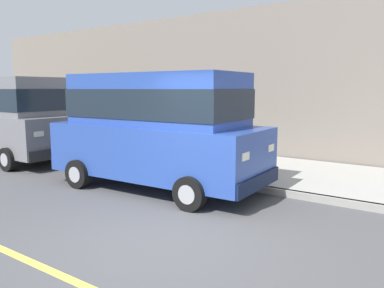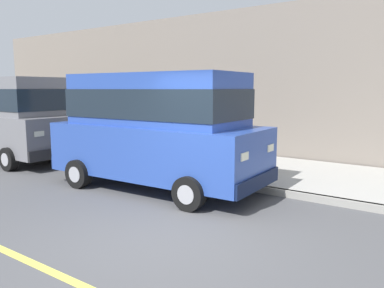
{
  "view_description": "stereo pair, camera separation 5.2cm",
  "coord_description": "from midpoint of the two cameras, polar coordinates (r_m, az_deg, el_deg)",
  "views": [
    {
      "loc": [
        -4.21,
        -3.46,
        2.2
      ],
      "look_at": [
        3.45,
        1.97,
        0.85
      ],
      "focal_mm": 36.09,
      "sensor_mm": 36.0,
      "label": 1
    },
    {
      "loc": [
        -4.18,
        -3.5,
        2.2
      ],
      "look_at": [
        3.45,
        1.97,
        0.85
      ],
      "focal_mm": 36.09,
      "sensor_mm": 36.0,
      "label": 2
    }
  ],
  "objects": [
    {
      "name": "ground_plane",
      "position": [
        5.88,
        -3.84,
        -13.81
      ],
      "size": [
        80.0,
        80.0,
        0.0
      ],
      "primitive_type": "plane",
      "color": "#4C4C4F"
    },
    {
      "name": "curb",
      "position": [
        8.45,
        10.18,
        -6.55
      ],
      "size": [
        0.16,
        64.0,
        0.14
      ],
      "primitive_type": "cube",
      "color": "gray",
      "rests_on": "ground"
    },
    {
      "name": "sidewalk",
      "position": [
        10.06,
        14.63,
        -4.31
      ],
      "size": [
        3.6,
        64.0,
        0.14
      ],
      "primitive_type": "cube",
      "color": "#A8A59E",
      "rests_on": "ground"
    },
    {
      "name": "lane_centre_line",
      "position": [
        4.86,
        -16.61,
        -19.0
      ],
      "size": [
        0.12,
        57.6,
        0.01
      ],
      "primitive_type": "cube",
      "color": "#E0D64C",
      "rests_on": "ground"
    },
    {
      "name": "car_blue_van",
      "position": [
        8.46,
        -5.08,
        2.69
      ],
      "size": [
        2.27,
        4.97,
        2.52
      ],
      "color": "#28479E",
      "rests_on": "ground"
    },
    {
      "name": "car_grey_van",
      "position": [
        13.12,
        -25.16,
        3.89
      ],
      "size": [
        2.15,
        4.9,
        2.52
      ],
      "color": "slate",
      "rests_on": "ground"
    },
    {
      "name": "dog_grey",
      "position": [
        11.03,
        6.05,
        -1.11
      ],
      "size": [
        0.75,
        0.3,
        0.49
      ],
      "color": "#999691",
      "rests_on": "sidewalk"
    },
    {
      "name": "fire_hydrant",
      "position": [
        12.07,
        -13.16,
        -0.25
      ],
      "size": [
        0.34,
        0.24,
        0.72
      ],
      "color": "gold",
      "rests_on": "sidewalk"
    },
    {
      "name": "building_facade",
      "position": [
        14.51,
        -3.23,
        8.74
      ],
      "size": [
        0.5,
        20.0,
        4.69
      ],
      "primitive_type": "cube",
      "color": "slate",
      "rests_on": "ground"
    }
  ]
}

